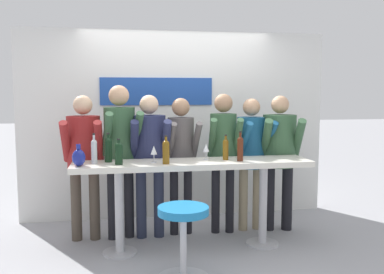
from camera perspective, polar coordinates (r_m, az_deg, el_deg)
ground_plane at (r=4.79m, az=0.16°, el=-14.68°), size 40.00×40.00×0.00m
back_wall at (r=5.80m, az=-2.15°, el=1.69°), size 4.13×0.12×2.50m
tasting_table at (r=4.57m, az=0.17°, el=-5.18°), size 2.53×0.51×0.96m
bar_stool at (r=3.91m, az=-1.17°, el=-12.41°), size 0.48×0.48×0.68m
person_far_left at (r=4.97m, az=-14.22°, el=-1.93°), size 0.45×0.54×1.66m
person_left at (r=4.93m, az=-9.59°, el=-0.93°), size 0.48×0.60×1.77m
person_center_left at (r=4.93m, az=-5.68°, el=-1.81°), size 0.44×0.53×1.66m
person_center at (r=5.02m, az=-1.47°, el=-1.71°), size 0.39×0.51×1.62m
person_center_right at (r=5.08m, az=4.18°, el=-1.28°), size 0.41×0.53×1.67m
person_right at (r=5.24m, az=7.90°, el=-1.61°), size 0.45×0.55×1.62m
person_far_right at (r=5.28m, az=11.57°, el=-1.51°), size 0.53×0.61×1.65m
wine_bottle_0 at (r=4.38m, az=-9.75°, el=-2.02°), size 0.08×0.08×0.26m
wine_bottle_1 at (r=4.56m, az=6.45°, el=-1.41°), size 0.06×0.06×0.32m
wine_bottle_2 at (r=4.48m, az=-12.91°, el=-1.72°), size 0.06×0.06×0.31m
wine_bottle_3 at (r=4.63m, az=4.51°, el=-1.51°), size 0.06×0.06×0.28m
wine_bottle_4 at (r=4.36m, az=-3.49°, el=-1.84°), size 0.07×0.07×0.29m
wine_bottle_5 at (r=4.55m, az=-11.10°, el=-1.52°), size 0.08×0.08×0.31m
wine_glass_0 at (r=4.63m, az=1.89°, el=-1.50°), size 0.07×0.07×0.18m
wine_glass_1 at (r=4.45m, az=-5.11°, el=-1.83°), size 0.07×0.07×0.18m
decorative_vase at (r=4.37m, az=-14.87°, el=-2.64°), size 0.13×0.13×0.22m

